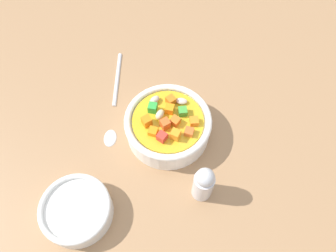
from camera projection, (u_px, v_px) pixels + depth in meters
ground_plane at (168, 135)px, 61.59cm from camera, size 140.00×140.00×2.00cm
soup_bowl_main at (168, 125)px, 58.31cm from camera, size 15.54×15.54×6.23cm
spoon at (114, 104)px, 63.40cm from camera, size 22.05×5.92×0.86cm
side_bowl_small at (77, 210)px, 51.61cm from camera, size 11.39×11.39×3.72cm
pepper_shaker at (204, 184)px, 51.44cm from camera, size 3.36×3.36×8.45cm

